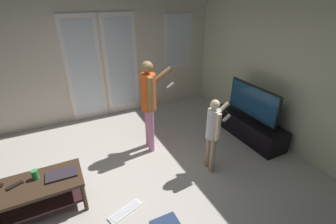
# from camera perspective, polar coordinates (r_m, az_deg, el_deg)

# --- Properties ---
(ground_plane) EXTENTS (5.90, 5.10, 0.02)m
(ground_plane) POSITION_cam_1_polar(r_m,az_deg,el_deg) (3.37, -11.10, -19.66)
(ground_plane) COLOR beige
(wall_back_with_doors) EXTENTS (5.90, 0.09, 2.84)m
(wall_back_with_doors) POSITION_cam_1_polar(r_m,az_deg,el_deg) (4.95, -20.16, 13.28)
(wall_back_with_doors) COLOR beige
(wall_back_with_doors) RESTS_ON ground_plane
(wall_right_plain) EXTENTS (0.06, 5.10, 2.81)m
(wall_right_plain) POSITION_cam_1_polar(r_m,az_deg,el_deg) (4.21, 28.86, 9.79)
(wall_right_plain) COLOR beige
(wall_right_plain) RESTS_ON ground_plane
(coffee_table) EXTENTS (1.05, 0.53, 0.44)m
(coffee_table) POSITION_cam_1_polar(r_m,az_deg,el_deg) (3.31, -29.41, -16.49)
(coffee_table) COLOR #3B281B
(coffee_table) RESTS_ON ground_plane
(tv_stand) EXTENTS (0.45, 1.43, 0.39)m
(tv_stand) POSITION_cam_1_polar(r_m,az_deg,el_deg) (4.60, 19.09, -3.50)
(tv_stand) COLOR black
(tv_stand) RESTS_ON ground_plane
(flat_screen_tv) EXTENTS (0.08, 1.11, 0.62)m
(flat_screen_tv) POSITION_cam_1_polar(r_m,az_deg,el_deg) (4.38, 20.02, 2.26)
(flat_screen_tv) COLOR black
(flat_screen_tv) RESTS_ON tv_stand
(person_adult) EXTENTS (0.64, 0.41, 1.53)m
(person_adult) POSITION_cam_1_polar(r_m,az_deg,el_deg) (3.70, -4.60, 3.11)
(person_adult) COLOR pink
(person_adult) RESTS_ON ground_plane
(person_child) EXTENTS (0.48, 0.31, 1.16)m
(person_child) POSITION_cam_1_polar(r_m,az_deg,el_deg) (3.37, 10.97, -4.25)
(person_child) COLOR tan
(person_child) RESTS_ON ground_plane
(loose_keyboard) EXTENTS (0.46, 0.26, 0.02)m
(loose_keyboard) POSITION_cam_1_polar(r_m,az_deg,el_deg) (3.17, -10.37, -22.73)
(loose_keyboard) COLOR white
(loose_keyboard) RESTS_ON ground_plane
(laptop_closed) EXTENTS (0.36, 0.23, 0.03)m
(laptop_closed) POSITION_cam_1_polar(r_m,az_deg,el_deg) (3.20, -24.60, -13.62)
(laptop_closed) COLOR #322932
(laptop_closed) RESTS_ON coffee_table
(cup_by_laptop) EXTENTS (0.07, 0.07, 0.12)m
(cup_by_laptop) POSITION_cam_1_polar(r_m,az_deg,el_deg) (3.26, -29.71, -13.13)
(cup_by_laptop) COLOR green
(cup_by_laptop) RESTS_ON coffee_table
(tv_remote_black) EXTENTS (0.18, 0.11, 0.02)m
(tv_remote_black) POSITION_cam_1_polar(r_m,az_deg,el_deg) (3.30, -33.31, -14.74)
(tv_remote_black) COLOR black
(tv_remote_black) RESTS_ON coffee_table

